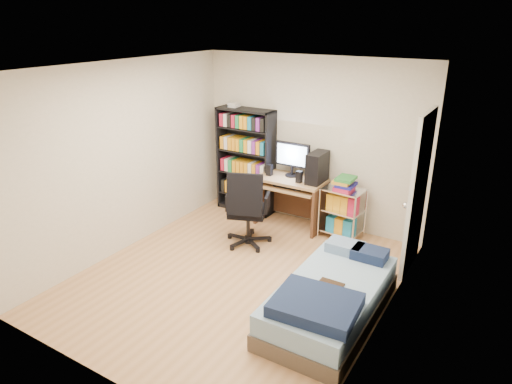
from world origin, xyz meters
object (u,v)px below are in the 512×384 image
Objects in this scene: office_chair at (247,222)px; computer_desk at (299,183)px; media_shelf at (246,160)px; bed at (330,299)px.

computer_desk is at bearing 50.37° from office_chair.
media_shelf is 3.13m from bed.
media_shelf is 1.35m from office_chair.
bed is (1.63, -0.96, -0.12)m from office_chair.
office_chair is (-0.31, -0.94, -0.33)m from computer_desk.
computer_desk is at bearing -5.54° from media_shelf.
media_shelf reaches higher than office_chair.
media_shelf is 1.02m from computer_desk.
office_chair is at bearing -108.25° from computer_desk.
media_shelf reaches higher than computer_desk.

